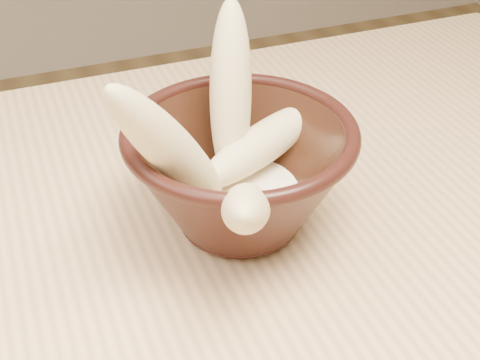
{
  "coord_description": "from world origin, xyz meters",
  "views": [
    {
      "loc": [
        -0.07,
        -0.36,
        1.13
      ],
      "look_at": [
        0.09,
        0.06,
        0.8
      ],
      "focal_mm": 50.0,
      "sensor_mm": 36.0,
      "label": 1
    }
  ],
  "objects": [
    {
      "name": "bowl",
      "position": [
        0.09,
        0.06,
        0.81
      ],
      "size": [
        0.19,
        0.19,
        0.1
      ],
      "rotation": [
        0.0,
        0.0,
        0.15
      ],
      "color": "black",
      "rests_on": "table"
    },
    {
      "name": "milk_puddle",
      "position": [
        0.09,
        0.06,
        0.78
      ],
      "size": [
        0.11,
        0.11,
        0.01
      ],
      "primitive_type": "cylinder",
      "color": "#F9E9C8",
      "rests_on": "bowl"
    },
    {
      "name": "banana_upright",
      "position": [
        0.1,
        0.11,
        0.86
      ],
      "size": [
        0.07,
        0.1,
        0.16
      ],
      "primitive_type": "ellipsoid",
      "rotation": [
        0.37,
        0.0,
        2.74
      ],
      "color": "#D4C17D",
      "rests_on": "bowl"
    },
    {
      "name": "banana_left",
      "position": [
        0.03,
        0.04,
        0.86
      ],
      "size": [
        0.13,
        0.09,
        0.16
      ],
      "primitive_type": "ellipsoid",
      "rotation": [
        0.61,
        0.0,
        -1.07
      ],
      "color": "#D4C17D",
      "rests_on": "bowl"
    },
    {
      "name": "banana_across",
      "position": [
        0.12,
        0.09,
        0.82
      ],
      "size": [
        0.15,
        0.09,
        0.05
      ],
      "primitive_type": "ellipsoid",
      "rotation": [
        1.45,
        0.0,
        1.96
      ],
      "color": "#D4C17D",
      "rests_on": "bowl"
    },
    {
      "name": "banana_front",
      "position": [
        0.07,
        -0.01,
        0.83
      ],
      "size": [
        0.09,
        0.15,
        0.11
      ],
      "primitive_type": "ellipsoid",
      "rotation": [
        0.98,
        0.0,
        -0.4
      ],
      "color": "#D4C17D",
      "rests_on": "bowl"
    }
  ]
}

